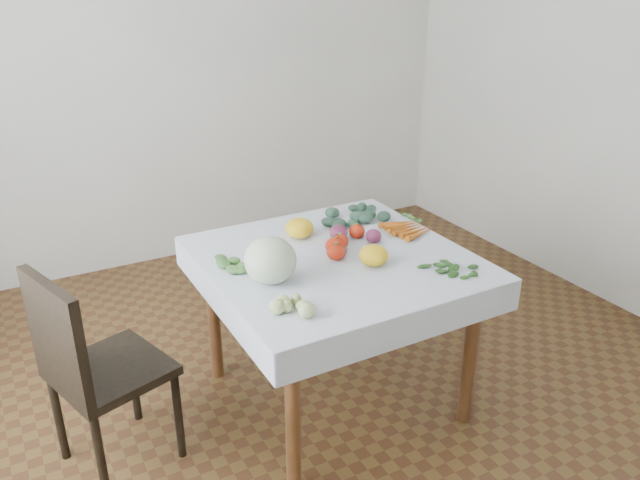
# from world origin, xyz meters

# --- Properties ---
(ground) EXTENTS (4.00, 4.00, 0.00)m
(ground) POSITION_xyz_m (0.00, 0.00, 0.00)
(ground) COLOR brown
(back_wall) EXTENTS (4.00, 0.04, 2.70)m
(back_wall) POSITION_xyz_m (0.00, 2.00, 1.35)
(back_wall) COLOR beige
(back_wall) RESTS_ON ground
(table) EXTENTS (1.00, 1.00, 0.75)m
(table) POSITION_xyz_m (0.00, 0.00, 0.65)
(table) COLOR brown
(table) RESTS_ON ground
(tablecloth) EXTENTS (1.12, 1.12, 0.01)m
(tablecloth) POSITION_xyz_m (0.00, 0.00, 0.75)
(tablecloth) COLOR white
(tablecloth) RESTS_ON table
(chair) EXTENTS (0.52, 0.52, 0.91)m
(chair) POSITION_xyz_m (-1.08, 0.05, 0.52)
(chair) COLOR black
(chair) RESTS_ON ground
(cabbage) EXTENTS (0.24, 0.24, 0.19)m
(cabbage) POSITION_xyz_m (-0.35, -0.08, 0.85)
(cabbage) COLOR beige
(cabbage) RESTS_ON tablecloth
(tomato_a) EXTENTS (0.08, 0.08, 0.07)m
(tomato_a) POSITION_xyz_m (0.06, 0.07, 0.79)
(tomato_a) COLOR #BA230C
(tomato_a) RESTS_ON tablecloth
(tomato_b) EXTENTS (0.11, 0.11, 0.07)m
(tomato_b) POSITION_xyz_m (-0.01, -0.03, 0.79)
(tomato_b) COLOR #BA230C
(tomato_b) RESTS_ON tablecloth
(tomato_c) EXTENTS (0.10, 0.10, 0.07)m
(tomato_c) POSITION_xyz_m (0.19, 0.14, 0.79)
(tomato_c) COLOR #BA230C
(tomato_c) RESTS_ON tablecloth
(tomato_d) EXTENTS (0.11, 0.11, 0.08)m
(tomato_d) POSITION_xyz_m (0.01, 0.02, 0.80)
(tomato_d) COLOR #BA230C
(tomato_d) RESTS_ON tablecloth
(heirloom_back) EXTENTS (0.15, 0.15, 0.09)m
(heirloom_back) POSITION_xyz_m (-0.04, 0.27, 0.80)
(heirloom_back) COLOR yellow
(heirloom_back) RESTS_ON tablecloth
(heirloom_front) EXTENTS (0.14, 0.14, 0.09)m
(heirloom_front) POSITION_xyz_m (0.10, -0.15, 0.80)
(heirloom_front) COLOR yellow
(heirloom_front) RESTS_ON tablecloth
(onion_a) EXTENTS (0.11, 0.11, 0.07)m
(onion_a) POSITION_xyz_m (0.11, 0.15, 0.79)
(onion_a) COLOR #53173C
(onion_a) RESTS_ON tablecloth
(onion_b) EXTENTS (0.10, 0.10, 0.06)m
(onion_b) POSITION_xyz_m (0.23, 0.05, 0.79)
(onion_b) COLOR #53173C
(onion_b) RESTS_ON tablecloth
(tomatillo_cluster) EXTENTS (0.13, 0.13, 0.05)m
(tomatillo_cluster) POSITION_xyz_m (-0.37, -0.36, 0.78)
(tomatillo_cluster) COLOR #CCD57B
(tomatillo_cluster) RESTS_ON tablecloth
(carrot_bunch) EXTENTS (0.21, 0.24, 0.03)m
(carrot_bunch) POSITION_xyz_m (0.46, 0.08, 0.77)
(carrot_bunch) COLOR #D05917
(carrot_bunch) RESTS_ON tablecloth
(kale_bunch) EXTENTS (0.32, 0.26, 0.04)m
(kale_bunch) POSITION_xyz_m (0.30, 0.35, 0.78)
(kale_bunch) COLOR #385C44
(kale_bunch) RESTS_ON tablecloth
(basil_bunch) EXTENTS (0.22, 0.19, 0.01)m
(basil_bunch) POSITION_xyz_m (0.35, -0.37, 0.76)
(basil_bunch) COLOR #224D18
(basil_bunch) RESTS_ON tablecloth
(dill_bunch) EXTENTS (0.22, 0.22, 0.03)m
(dill_bunch) POSITION_xyz_m (-0.35, 0.13, 0.77)
(dill_bunch) COLOR #52833C
(dill_bunch) RESTS_ON tablecloth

